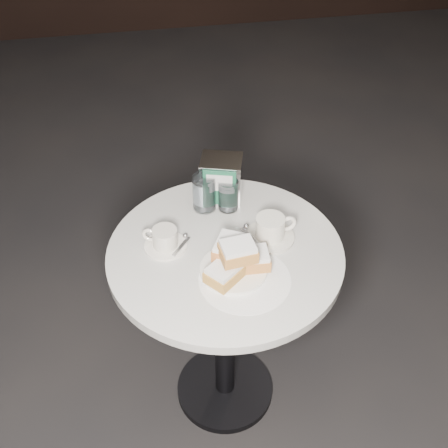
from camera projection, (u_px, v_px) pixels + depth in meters
ground at (225, 390)px, 2.15m from camera, size 7.00×7.00×0.00m
cafe_table at (225, 295)px, 1.78m from camera, size 0.70×0.70×0.74m
sugar_spill at (245, 279)px, 1.56m from camera, size 0.32×0.32×0.00m
beignet_plate at (235, 261)px, 1.55m from camera, size 0.25×0.25×0.12m
coffee_cup_left at (165, 239)px, 1.65m from camera, size 0.17×0.17×0.07m
coffee_cup_right at (270, 230)px, 1.67m from camera, size 0.17×0.16×0.08m
water_glass_left at (204, 193)px, 1.76m from camera, size 0.08×0.08×0.12m
water_glass_right at (228, 195)px, 1.77m from camera, size 0.08×0.08×0.10m
napkin_dispenser at (221, 179)px, 1.79m from camera, size 0.15×0.14×0.15m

